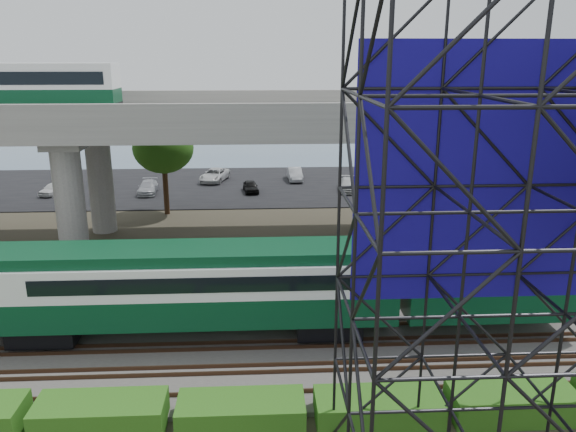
{
  "coord_description": "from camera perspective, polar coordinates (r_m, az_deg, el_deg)",
  "views": [
    {
      "loc": [
        1.78,
        -21.85,
        13.02
      ],
      "look_at": [
        3.24,
        6.0,
        4.89
      ],
      "focal_mm": 35.0,
      "sensor_mm": 36.0,
      "label": 1
    }
  ],
  "objects": [
    {
      "name": "ground",
      "position": [
        25.5,
        -6.8,
        -14.59
      ],
      "size": [
        140.0,
        140.0,
        0.0
      ],
      "primitive_type": "plane",
      "color": "#474233",
      "rests_on": "ground"
    },
    {
      "name": "ballast_bed",
      "position": [
        27.19,
        -6.54,
        -12.25
      ],
      "size": [
        90.0,
        12.0,
        0.2
      ],
      "primitive_type": "cube",
      "color": "slate",
      "rests_on": "ground"
    },
    {
      "name": "service_road",
      "position": [
        34.91,
        -5.74,
        -5.67
      ],
      "size": [
        90.0,
        5.0,
        0.08
      ],
      "primitive_type": "cube",
      "color": "black",
      "rests_on": "ground"
    },
    {
      "name": "parking_lot",
      "position": [
        57.37,
        -4.71,
        3.11
      ],
      "size": [
        90.0,
        18.0,
        0.08
      ],
      "primitive_type": "cube",
      "color": "black",
      "rests_on": "ground"
    },
    {
      "name": "harbor_water",
      "position": [
        78.95,
        -4.28,
        6.71
      ],
      "size": [
        140.0,
        40.0,
        0.03
      ],
      "primitive_type": "cube",
      "color": "slate",
      "rests_on": "ground"
    },
    {
      "name": "rail_tracks",
      "position": [
        27.1,
        -6.56,
        -11.91
      ],
      "size": [
        90.0,
        9.52,
        0.16
      ],
      "color": "#472D1E",
      "rests_on": "ballast_bed"
    },
    {
      "name": "commuter_train",
      "position": [
        25.95,
        -5.57,
        -6.84
      ],
      "size": [
        29.3,
        3.06,
        4.3
      ],
      "color": "black",
      "rests_on": "rail_tracks"
    },
    {
      "name": "overpass",
      "position": [
        38.26,
        -7.2,
        8.9
      ],
      "size": [
        80.0,
        12.0,
        12.4
      ],
      "color": "#9E9B93",
      "rests_on": "ground"
    },
    {
      "name": "scaffold_tower",
      "position": [
        16.5,
        22.4,
        -4.68
      ],
      "size": [
        9.36,
        6.36,
        15.0
      ],
      "color": "black",
      "rests_on": "ground"
    },
    {
      "name": "hedge_strip",
      "position": [
        21.54,
        -4.77,
        -19.16
      ],
      "size": [
        34.6,
        1.8,
        1.2
      ],
      "color": "#2B5E15",
      "rests_on": "ground"
    },
    {
      "name": "trees",
      "position": [
        39.28,
        -12.44,
        4.93
      ],
      "size": [
        40.94,
        16.94,
        7.69
      ],
      "color": "#382314",
      "rests_on": "ground"
    },
    {
      "name": "suv",
      "position": [
        35.73,
        -22.22,
        -5.17
      ],
      "size": [
        4.87,
        2.93,
        1.27
      ],
      "primitive_type": "imported",
      "rotation": [
        0.0,
        0.0,
        1.76
      ],
      "color": "black",
      "rests_on": "service_road"
    },
    {
      "name": "parked_cars",
      "position": [
        57.11,
        -4.02,
        3.73
      ],
      "size": [
        36.45,
        9.67,
        1.31
      ],
      "color": "silver",
      "rests_on": "parking_lot"
    }
  ]
}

